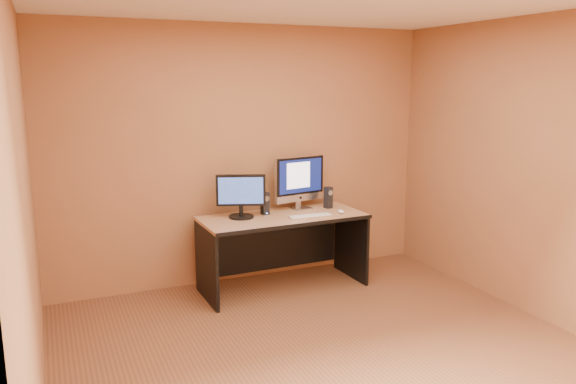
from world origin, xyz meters
The scene contains 11 objects.
floor centered at (0.00, 0.00, 0.00)m, with size 4.00×4.00×0.00m, color brown.
walls centered at (0.00, 0.00, 1.30)m, with size 4.00×4.00×2.60m, color #965B3C, non-canonical shape.
desk centered at (0.22, 1.54, 0.37)m, with size 1.61×0.70×0.74m, color tan, non-canonical shape.
imac centered at (0.52, 1.75, 1.02)m, with size 0.57×0.21×0.55m, color #B5B4B9, non-canonical shape.
second_monitor centered at (-0.18, 1.63, 0.96)m, with size 0.48×0.24×0.42m, color black, non-canonical shape.
speaker_left centered at (0.09, 1.67, 0.85)m, with size 0.07×0.07×0.22m, color black, non-canonical shape.
speaker_right centered at (0.79, 1.67, 0.85)m, with size 0.07×0.07×0.22m, color black, non-canonical shape.
keyboard centered at (0.45, 1.39, 0.75)m, with size 0.43×0.12×0.02m, color silver.
mouse centered at (0.80, 1.41, 0.76)m, with size 0.06×0.10×0.04m, color white.
cable_a centered at (0.59, 1.81, 0.75)m, with size 0.01×0.01×0.22m, color black.
cable_b centered at (0.45, 1.83, 0.75)m, with size 0.01×0.01×0.18m, color black.
Camera 1 is at (-1.88, -3.38, 2.06)m, focal length 35.00 mm.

